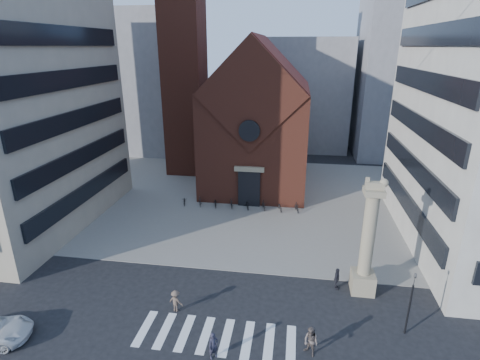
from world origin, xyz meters
name	(u,v)px	position (x,y,z in m)	size (l,w,h in m)	color
ground	(217,304)	(0.00, 0.00, 0.00)	(120.00, 120.00, 0.00)	black
piazza	(251,198)	(0.00, 19.00, 0.03)	(46.00, 30.00, 0.05)	gray
zebra_crossing	(216,336)	(0.55, -3.00, 0.01)	(10.20, 3.20, 0.01)	white
church	(258,121)	(0.00, 25.04, 7.98)	(12.00, 16.65, 18.00)	brown
campanile	(184,54)	(-10.00, 28.00, 15.74)	(5.50, 5.50, 31.20)	brown
bg_block_left	(148,82)	(-20.00, 40.00, 11.00)	(16.00, 14.00, 22.00)	gray
bg_block_mid	(306,94)	(6.00, 45.00, 9.00)	(14.00, 12.00, 18.00)	gray
bg_block_right	(412,78)	(22.00, 42.00, 12.00)	(16.00, 14.00, 24.00)	gray
lion_column	(367,249)	(10.01, 3.00, 3.46)	(1.63, 1.60, 8.68)	gray
traffic_light	(410,302)	(12.00, -1.00, 2.29)	(0.13, 0.16, 4.30)	black
pedestrian_0	(213,346)	(0.77, -4.63, 0.83)	(0.61, 0.40, 1.66)	#292736
pedestrian_1	(311,342)	(6.19, -3.58, 0.91)	(0.89, 0.69, 1.83)	#584C46
pedestrian_2	(337,279)	(8.20, 3.00, 0.83)	(0.98, 0.41, 1.67)	#24232B
pedestrian_3	(176,301)	(-2.56, -1.10, 0.78)	(1.00, 0.58, 1.55)	brown
scooter_0	(185,201)	(-7.13, 16.10, 0.47)	(0.56, 1.60, 0.84)	black
scooter_1	(200,201)	(-5.37, 16.10, 0.52)	(0.44, 1.55, 0.93)	black
scooter_2	(216,203)	(-3.61, 16.10, 0.47)	(0.56, 1.60, 0.84)	black
scooter_3	(231,203)	(-1.84, 16.10, 0.52)	(0.44, 1.55, 0.93)	black
scooter_4	(247,205)	(-0.08, 16.10, 0.47)	(0.56, 1.60, 0.84)	black
scooter_5	(264,205)	(1.69, 16.10, 0.52)	(0.44, 1.55, 0.93)	black
scooter_6	(280,207)	(3.45, 16.10, 0.47)	(0.56, 1.60, 0.84)	black
scooter_7	(297,207)	(5.21, 16.10, 0.52)	(0.44, 1.55, 0.93)	black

